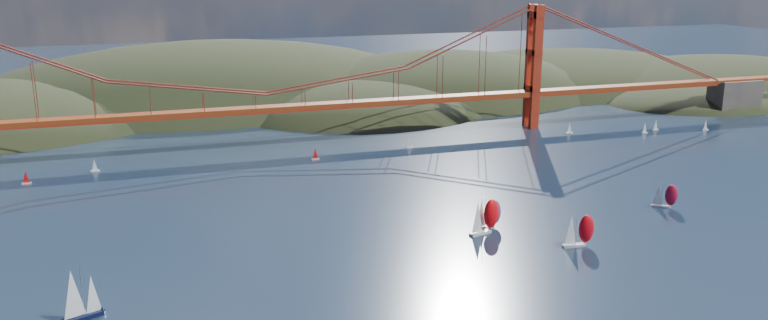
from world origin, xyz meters
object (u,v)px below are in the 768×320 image
at_px(racer_0, 484,216).
at_px(racer_rwb, 487,214).
at_px(sloop_navy, 79,295).
at_px(racer_2, 664,195).
at_px(racer_1, 578,230).

height_order(racer_0, racer_rwb, racer_0).
bearing_deg(racer_0, racer_rwb, 37.07).
distance_m(racer_0, racer_rwb, 4.72).
height_order(sloop_navy, racer_2, sloop_navy).
bearing_deg(racer_2, sloop_navy, -137.75).
bearing_deg(racer_rwb, racer_2, -0.74).
relative_size(sloop_navy, racer_2, 1.52).
distance_m(sloop_navy, racer_rwb, 109.68).
xyz_separation_m(racer_1, racer_rwb, (-16.92, 20.27, -0.35)).
distance_m(sloop_navy, racer_2, 168.68).
relative_size(racer_1, racer_rwb, 1.08).
xyz_separation_m(racer_0, racer_1, (19.76, -16.60, -0.48)).
xyz_separation_m(racer_2, racer_rwb, (-59.99, 0.15, 0.31)).
xyz_separation_m(sloop_navy, racer_2, (166.93, 24.18, -1.70)).
bearing_deg(racer_1, racer_0, 144.78).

